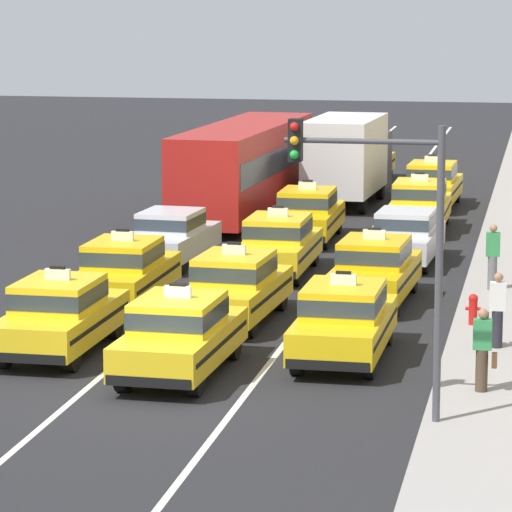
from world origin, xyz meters
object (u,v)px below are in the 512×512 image
(taxi_left_nearest, at_px, (60,314))
(box_truck_center_fifth, at_px, (349,156))
(taxi_right_nearest, at_px, (344,320))
(taxi_right_fifth, at_px, (432,184))
(taxi_center_fourth, at_px, (308,214))
(taxi_center_nearest, at_px, (180,334))
(taxi_left_second, at_px, (124,271))
(pedestrian_mid_block, at_px, (493,257))
(sedan_left_third, at_px, (171,235))
(taxi_right_fourth, at_px, (419,204))
(taxi_center_sixth, at_px, (366,160))
(pedestrian_trailing, at_px, (497,310))
(taxi_right_second, at_px, (374,269))
(sedan_right_third, at_px, (406,235))
(fire_hydrant, at_px, (473,308))
(taxi_center_second, at_px, (235,286))
(taxi_center_third, at_px, (279,244))
(traffic_light_pole, at_px, (386,219))
(pedestrian_near_crosswalk, at_px, (483,350))
(bus_left_fourth, at_px, (244,165))

(taxi_left_nearest, relative_size, box_truck_center_fifth, 0.65)
(taxi_right_nearest, xyz_separation_m, taxi_right_fifth, (0.03, 23.42, 0.00))
(taxi_left_nearest, bearing_deg, taxi_center_fourth, 79.57)
(taxi_center_nearest, relative_size, box_truck_center_fifth, 0.65)
(taxi_left_second, distance_m, pedestrian_mid_block, 9.54)
(sedan_left_third, distance_m, taxi_center_nearest, 12.79)
(taxi_right_fifth, bearing_deg, taxi_right_fourth, -89.82)
(taxi_center_sixth, bearing_deg, pedestrian_trailing, -77.60)
(taxi_center_nearest, bearing_deg, taxi_center_sixth, 90.22)
(sedan_left_third, bearing_deg, taxi_right_nearest, -58.16)
(taxi_right_second, xyz_separation_m, sedan_right_third, (0.25, 5.68, -0.03))
(taxi_left_second, xyz_separation_m, fire_hydrant, (8.78, -1.25, -0.33))
(taxi_center_second, xyz_separation_m, taxi_center_third, (-0.07, 6.18, 0.00))
(taxi_center_sixth, xyz_separation_m, taxi_right_fourth, (3.30, -12.62, 0.00))
(taxi_right_fifth, bearing_deg, box_truck_center_fifth, 173.51)
(taxi_center_sixth, height_order, traffic_light_pole, traffic_light_pole)
(pedestrian_near_crosswalk, bearing_deg, taxi_right_fifth, 96.66)
(taxi_center_third, xyz_separation_m, taxi_center_sixth, (-0.13, 21.15, 0.00))
(pedestrian_mid_block, bearing_deg, taxi_left_second, -161.47)
(taxi_right_fifth, bearing_deg, pedestrian_trailing, -81.90)
(taxi_center_third, height_order, taxi_right_fourth, same)
(taxi_center_third, xyz_separation_m, pedestrian_mid_block, (5.97, -1.75, 0.15))
(sedan_left_third, distance_m, box_truck_center_fifth, 13.83)
(taxi_center_third, relative_size, sedan_right_third, 1.04)
(taxi_center_nearest, height_order, pedestrian_mid_block, taxi_center_nearest)
(taxi_center_second, height_order, pedestrian_near_crosswalk, taxi_center_second)
(box_truck_center_fifth, xyz_separation_m, taxi_right_nearest, (3.09, -23.78, -0.90))
(taxi_left_second, bearing_deg, taxi_center_sixth, 83.52)
(pedestrian_near_crosswalk, height_order, traffic_light_pole, traffic_light_pole)
(taxi_left_second, height_order, taxi_right_fourth, same)
(taxi_center_sixth, relative_size, taxi_right_fourth, 1.01)
(bus_left_fourth, bearing_deg, sedan_right_third, -51.80)
(fire_hydrant, bearing_deg, sedan_right_third, 105.82)
(taxi_left_second, distance_m, sedan_left_third, 5.79)
(pedestrian_near_crosswalk, bearing_deg, traffic_light_pole, -126.81)
(pedestrian_trailing, relative_size, traffic_light_pole, 0.30)
(taxi_right_fourth, bearing_deg, taxi_left_second, -115.15)
(taxi_center_fourth, bearing_deg, taxi_right_fifth, 68.30)
(bus_left_fourth, relative_size, taxi_center_nearest, 2.45)
(taxi_right_fifth, bearing_deg, fire_hydrant, -82.77)
(taxi_right_nearest, distance_m, fire_hydrant, 4.25)
(taxi_right_second, bearing_deg, taxi_center_second, -136.43)
(taxi_left_nearest, distance_m, taxi_center_second, 4.92)
(taxi_right_fourth, bearing_deg, fire_hydrant, -80.15)
(taxi_right_fourth, height_order, pedestrian_trailing, taxi_right_fourth)
(taxi_right_nearest, bearing_deg, taxi_right_second, 90.45)
(bus_left_fourth, bearing_deg, taxi_left_second, -89.78)
(taxi_right_second, bearing_deg, taxi_left_nearest, -132.43)
(taxi_center_second, bearing_deg, fire_hydrant, 1.50)
(sedan_left_third, xyz_separation_m, taxi_center_nearest, (3.33, -12.35, 0.03))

